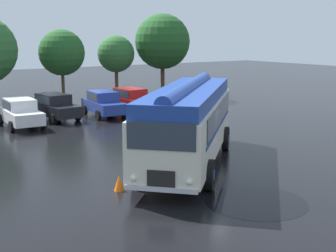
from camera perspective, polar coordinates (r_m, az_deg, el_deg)
ground_plane at (r=18.86m, az=2.65°, el=-5.43°), size 120.00×120.00×0.00m
vintage_bus at (r=19.29m, az=2.49°, el=0.73°), size 8.97×8.74×3.49m
car_near_left at (r=28.89m, az=-17.55°, el=1.57°), size 2.08×4.26×1.66m
car_mid_left at (r=30.76m, az=-13.68°, el=2.32°), size 2.37×4.39×1.66m
car_mid_right at (r=31.57m, az=-7.88°, el=2.75°), size 2.24×4.34×1.66m
car_far_right at (r=33.03m, az=-4.53°, el=3.18°), size 2.19×4.31×1.66m
tree_right_of_centre at (r=36.53m, az=-12.65°, el=8.68°), size 3.47×3.47×5.78m
tree_far_right at (r=39.09m, az=-6.36°, el=8.68°), size 3.03×3.03×5.33m
tree_extra_right at (r=40.75m, az=-0.77°, el=10.20°), size 4.73×4.73×7.16m
traffic_cone at (r=16.49m, az=-5.99°, el=-6.92°), size 0.36×0.36×0.55m
puddle_patch at (r=15.67m, az=10.68°, el=-9.08°), size 3.33×3.33×0.01m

